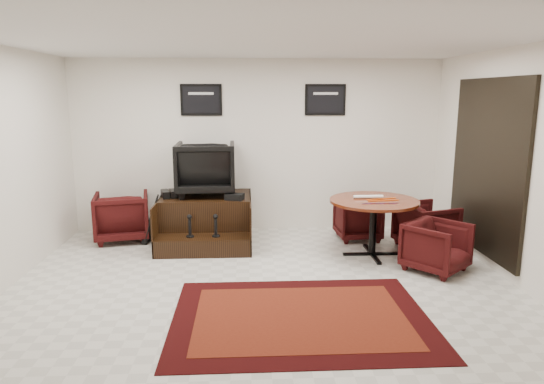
{
  "coord_description": "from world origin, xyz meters",
  "views": [
    {
      "loc": [
        -0.19,
        -5.44,
        2.25
      ],
      "look_at": [
        0.15,
        0.9,
        0.96
      ],
      "focal_mm": 32.0,
      "sensor_mm": 36.0,
      "label": 1
    }
  ],
  "objects_px": {
    "shine_chair": "(206,166)",
    "armchair_side": "(122,214)",
    "shine_podium": "(206,221)",
    "table_chair_window": "(426,223)",
    "table_chair_corner": "(437,244)",
    "meeting_table": "(374,206)",
    "table_chair_back": "(358,218)"
  },
  "relations": [
    {
      "from": "shine_chair",
      "to": "table_chair_corner",
      "type": "height_order",
      "value": "shine_chair"
    },
    {
      "from": "table_chair_window",
      "to": "table_chair_back",
      "type": "bearing_deg",
      "value": 44.0
    },
    {
      "from": "shine_chair",
      "to": "table_chair_window",
      "type": "height_order",
      "value": "shine_chair"
    },
    {
      "from": "table_chair_window",
      "to": "meeting_table",
      "type": "bearing_deg",
      "value": 91.95
    },
    {
      "from": "shine_chair",
      "to": "meeting_table",
      "type": "bearing_deg",
      "value": 157.07
    },
    {
      "from": "shine_chair",
      "to": "table_chair_corner",
      "type": "xyz_separation_m",
      "value": [
        3.05,
        -1.59,
        -0.81
      ]
    },
    {
      "from": "shine_chair",
      "to": "table_chair_window",
      "type": "xyz_separation_m",
      "value": [
        3.27,
        -0.63,
        -0.8
      ]
    },
    {
      "from": "armchair_side",
      "to": "shine_chair",
      "type": "bearing_deg",
      "value": 168.07
    },
    {
      "from": "shine_podium",
      "to": "table_chair_corner",
      "type": "distance_m",
      "value": 3.38
    },
    {
      "from": "shine_chair",
      "to": "table_chair_back",
      "type": "xyz_separation_m",
      "value": [
        2.36,
        -0.13,
        -0.83
      ]
    },
    {
      "from": "shine_podium",
      "to": "table_chair_back",
      "type": "bearing_deg",
      "value": 0.37
    },
    {
      "from": "shine_podium",
      "to": "shine_chair",
      "type": "xyz_separation_m",
      "value": [
        0.0,
        0.14,
        0.84
      ]
    },
    {
      "from": "table_chair_window",
      "to": "armchair_side",
      "type": "bearing_deg",
      "value": 64.83
    },
    {
      "from": "shine_podium",
      "to": "shine_chair",
      "type": "height_order",
      "value": "shine_chair"
    },
    {
      "from": "shine_podium",
      "to": "table_chair_window",
      "type": "distance_m",
      "value": 3.31
    },
    {
      "from": "shine_podium",
      "to": "meeting_table",
      "type": "height_order",
      "value": "meeting_table"
    },
    {
      "from": "shine_chair",
      "to": "armchair_side",
      "type": "xyz_separation_m",
      "value": [
        -1.32,
        0.01,
        -0.75
      ]
    },
    {
      "from": "shine_podium",
      "to": "table_chair_corner",
      "type": "relative_size",
      "value": 2.01
    },
    {
      "from": "shine_chair",
      "to": "armchair_side",
      "type": "height_order",
      "value": "shine_chair"
    },
    {
      "from": "shine_chair",
      "to": "meeting_table",
      "type": "xyz_separation_m",
      "value": [
        2.39,
        -0.93,
        -0.45
      ]
    },
    {
      "from": "shine_chair",
      "to": "table_chair_window",
      "type": "relative_size",
      "value": 1.23
    },
    {
      "from": "shine_chair",
      "to": "table_chair_back",
      "type": "bearing_deg",
      "value": 175.29
    },
    {
      "from": "armchair_side",
      "to": "table_chair_window",
      "type": "xyz_separation_m",
      "value": [
        4.59,
        -0.64,
        -0.04
      ]
    },
    {
      "from": "meeting_table",
      "to": "shine_chair",
      "type": "bearing_deg",
      "value": 158.66
    },
    {
      "from": "shine_chair",
      "to": "table_chair_window",
      "type": "bearing_deg",
      "value": 167.54
    },
    {
      "from": "table_chair_corner",
      "to": "meeting_table",
      "type": "bearing_deg",
      "value": 94.38
    },
    {
      "from": "armchair_side",
      "to": "table_chair_back",
      "type": "distance_m",
      "value": 3.69
    },
    {
      "from": "armchair_side",
      "to": "meeting_table",
      "type": "relative_size",
      "value": 0.67
    },
    {
      "from": "shine_chair",
      "to": "table_chair_window",
      "type": "distance_m",
      "value": 3.43
    },
    {
      "from": "table_chair_back",
      "to": "table_chair_window",
      "type": "distance_m",
      "value": 1.04
    },
    {
      "from": "shine_chair",
      "to": "armchair_side",
      "type": "distance_m",
      "value": 1.52
    },
    {
      "from": "armchair_side",
      "to": "table_chair_corner",
      "type": "xyz_separation_m",
      "value": [
        4.37,
        -1.6,
        -0.06
      ]
    }
  ]
}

